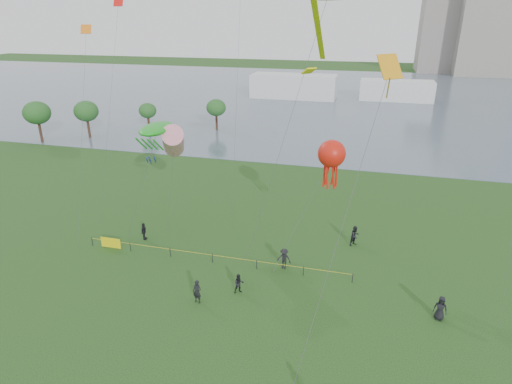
# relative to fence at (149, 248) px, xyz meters

# --- Properties ---
(ground_plane) EXTENTS (400.00, 400.00, 0.00)m
(ground_plane) POSITION_rel_fence_xyz_m (10.61, -12.12, -0.55)
(ground_plane) COLOR #173711
(lake) EXTENTS (400.00, 120.00, 0.08)m
(lake) POSITION_rel_fence_xyz_m (10.61, 87.88, -0.53)
(lake) COLOR slate
(lake) RESTS_ON ground_plane
(building_mid) EXTENTS (20.00, 20.00, 38.00)m
(building_mid) POSITION_rel_fence_xyz_m (56.61, 149.88, 18.45)
(building_mid) COLOR gray
(building_mid) RESTS_ON ground_plane
(building_low) EXTENTS (16.00, 18.00, 28.00)m
(building_low) POSITION_rel_fence_xyz_m (42.61, 155.88, 13.45)
(building_low) COLOR slate
(building_low) RESTS_ON ground_plane
(pavilion_left) EXTENTS (22.00, 8.00, 6.00)m
(pavilion_left) POSITION_rel_fence_xyz_m (-1.39, 82.88, 2.45)
(pavilion_left) COLOR silver
(pavilion_left) RESTS_ON ground_plane
(pavilion_right) EXTENTS (18.00, 7.00, 5.00)m
(pavilion_right) POSITION_rel_fence_xyz_m (24.61, 85.88, 1.95)
(pavilion_right) COLOR silver
(pavilion_right) RESTS_ON ground_plane
(trees) EXTENTS (30.02, 20.10, 6.98)m
(trees) POSITION_rel_fence_xyz_m (-26.45, 35.46, 4.03)
(trees) COLOR #352118
(trees) RESTS_ON ground_plane
(fence) EXTENTS (24.07, 0.07, 1.05)m
(fence) POSITION_rel_fence_xyz_m (0.00, 0.00, 0.00)
(fence) COLOR black
(fence) RESTS_ON ground_plane
(spectator_a) EXTENTS (0.99, 0.93, 1.61)m
(spectator_a) POSITION_rel_fence_xyz_m (9.64, -3.62, 0.25)
(spectator_a) COLOR black
(spectator_a) RESTS_ON ground_plane
(spectator_b) EXTENTS (1.28, 0.82, 1.87)m
(spectator_b) POSITION_rel_fence_xyz_m (12.34, 0.69, 0.38)
(spectator_b) COLOR black
(spectator_b) RESTS_ON ground_plane
(spectator_c) EXTENTS (0.56, 1.05, 1.70)m
(spectator_c) POSITION_rel_fence_xyz_m (-1.71, 2.33, 0.30)
(spectator_c) COLOR black
(spectator_c) RESTS_ON ground_plane
(spectator_d) EXTENTS (1.00, 0.75, 1.86)m
(spectator_d) POSITION_rel_fence_xyz_m (24.31, -3.05, 0.37)
(spectator_d) COLOR black
(spectator_d) RESTS_ON ground_plane
(spectator_f) EXTENTS (0.75, 0.57, 1.87)m
(spectator_f) POSITION_rel_fence_xyz_m (6.97, -5.58, 0.38)
(spectator_f) COLOR black
(spectator_f) RESTS_ON ground_plane
(spectator_g) EXTENTS (1.17, 1.19, 1.94)m
(spectator_g) POSITION_rel_fence_xyz_m (17.98, 6.33, 0.41)
(spectator_g) COLOR black
(spectator_g) RESTS_ON ground_plane
(kite_windsock) EXTENTS (4.36, 5.28, 11.15)m
(kite_windsock) POSITION_rel_fence_xyz_m (0.65, 5.28, 8.60)
(kite_windsock) COLOR #3F3F42
(kite_creature) EXTENTS (4.51, 4.84, 11.04)m
(kite_creature) POSITION_rel_fence_xyz_m (-0.33, 4.09, 10.00)
(kite_creature) COLOR #3F3F42
(kite_octopus) EXTENTS (5.12, 5.11, 10.75)m
(kite_octopus) POSITION_rel_fence_xyz_m (15.49, 3.66, 8.97)
(kite_octopus) COLOR #3F3F42
(kite_delta) EXTENTS (4.58, 10.40, 18.11)m
(kite_delta) POSITION_rel_fence_xyz_m (18.76, -5.81, 16.02)
(kite_delta) COLOR #3F3F42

